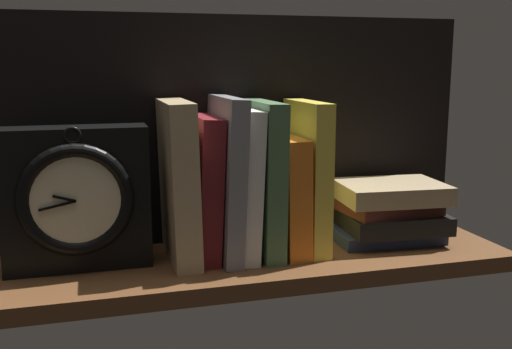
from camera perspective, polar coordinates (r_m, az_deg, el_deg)
ground_plane at (r=92.10cm, az=-0.98°, el=-8.55°), size 81.64×22.60×2.50cm
back_panel at (r=97.93cm, az=-2.64°, el=4.34°), size 81.64×1.20×36.56cm
book_tan_shortstories at (r=88.54cm, az=-7.44°, el=-0.64°), size 4.28×15.97×23.73cm
book_maroon_dawkins at (r=89.40cm, az=-5.00°, el=-1.25°), size 4.29×13.00×21.46cm
book_gray_chess at (r=89.78cm, az=-2.97°, el=-0.26°), size 3.71×16.40×24.21cm
book_white_catcher at (r=90.62cm, az=-1.21°, el=-0.70°), size 3.41×15.26×22.47cm
book_green_romantic at (r=91.32cm, az=0.63°, el=-0.29°), size 3.37×15.89×23.42cm
book_orange_pandolfini at (r=92.96cm, az=2.78°, el=-1.81°), size 4.01×15.04×18.06cm
book_yellow_seinlanguage at (r=93.62cm, az=4.88°, el=-0.10°), size 3.05×14.88×23.26cm
framed_clock at (r=87.61cm, az=-16.81°, el=-2.20°), size 20.28×7.83×20.69cm
book_stack_side at (r=100.39cm, az=12.68°, el=-3.44°), size 18.13×13.80×9.81cm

